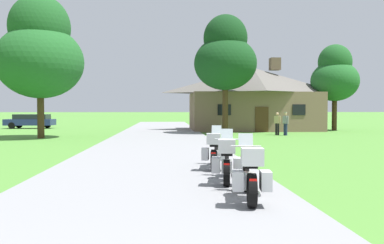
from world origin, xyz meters
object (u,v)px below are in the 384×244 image
motorcycle_silver_farthest_in_row (215,151)px  motorcycle_white_second_in_row (227,161)px  parked_navy_suv_far_left (31,121)px  tree_left_near (40,52)px  motorcycle_orange_nearest_to_camera (250,174)px  tree_by_lodge_front (225,56)px  bystander_tan_shirt_near_lodge (277,122)px  bystander_gray_shirt_beside_signpost (285,122)px  tree_right_of_lodge (335,76)px

motorcycle_silver_farthest_in_row → motorcycle_white_second_in_row: bearing=-79.5°
parked_navy_suv_far_left → tree_left_near: bearing=-156.7°
motorcycle_orange_nearest_to_camera → tree_by_lodge_front: bearing=89.5°
tree_by_lodge_front → motorcycle_white_second_in_row: bearing=-98.4°
tree_left_near → parked_navy_suv_far_left: (-5.17, 13.91, -4.86)m
bystander_tan_shirt_near_lodge → tree_by_lodge_front: 6.42m
motorcycle_silver_farthest_in_row → bystander_gray_shirt_beside_signpost: 17.86m
motorcycle_orange_nearest_to_camera → motorcycle_silver_farthest_in_row: size_ratio=1.01×
motorcycle_orange_nearest_to_camera → bystander_gray_shirt_beside_signpost: 22.01m
bystander_tan_shirt_near_lodge → tree_right_of_lodge: 10.08m
motorcycle_white_second_in_row → motorcycle_silver_farthest_in_row: bearing=99.1°
tree_right_of_lodge → tree_by_lodge_front: tree_by_lodge_front is taller
tree_right_of_lodge → parked_navy_suv_far_left: (-28.42, 5.54, -4.13)m
tree_right_of_lodge → parked_navy_suv_far_left: tree_right_of_lodge is taller
motorcycle_white_second_in_row → tree_left_near: 20.16m
bystander_tan_shirt_near_lodge → motorcycle_orange_nearest_to_camera: bearing=122.0°
tree_left_near → parked_navy_suv_far_left: bearing=110.4°
motorcycle_white_second_in_row → motorcycle_silver_farthest_in_row: (-0.01, 2.39, 0.00)m
parked_navy_suv_far_left → bystander_gray_shirt_beside_signpost: bearing=-116.0°
tree_left_near → motorcycle_silver_farthest_in_row: bearing=-56.6°
bystander_gray_shirt_beside_signpost → tree_left_near: 17.53m
bystander_tan_shirt_near_lodge → parked_navy_suv_far_left: size_ratio=0.36×
motorcycle_orange_nearest_to_camera → tree_right_of_lodge: 30.88m
tree_right_of_lodge → tree_by_lodge_front: size_ratio=0.84×
motorcycle_orange_nearest_to_camera → tree_right_of_lodge: (13.47, 27.46, 4.30)m
tree_by_lodge_front → tree_left_near: bearing=-162.8°
motorcycle_orange_nearest_to_camera → motorcycle_white_second_in_row: 2.12m
tree_right_of_lodge → parked_navy_suv_far_left: size_ratio=1.64×
bystander_gray_shirt_beside_signpost → tree_by_lodge_front: tree_by_lodge_front is taller
bystander_gray_shirt_beside_signpost → tree_left_near: tree_left_near is taller
tree_right_of_lodge → tree_left_near: 24.72m
motorcycle_silver_farthest_in_row → tree_by_lodge_front: bearing=90.8°
tree_by_lodge_front → parked_navy_suv_far_left: (-17.89, 9.97, -5.19)m
motorcycle_white_second_in_row → motorcycle_silver_farthest_in_row: 2.39m
bystander_tan_shirt_near_lodge → tree_by_lodge_front: (-3.60, 1.72, 5.03)m
bystander_tan_shirt_near_lodge → bystander_gray_shirt_beside_signpost: (0.48, -0.45, 0.02)m
tree_right_of_lodge → parked_navy_suv_far_left: 29.25m
bystander_tan_shirt_near_lodge → bystander_gray_shirt_beside_signpost: 0.66m
motorcycle_white_second_in_row → tree_right_of_lodge: bearing=70.6°
bystander_tan_shirt_near_lodge → parked_navy_suv_far_left: bearing=20.5°
tree_by_lodge_front → parked_navy_suv_far_left: bearing=150.9°
tree_left_near → parked_navy_suv_far_left: size_ratio=1.98×
tree_by_lodge_front → bystander_tan_shirt_near_lodge: bearing=-25.6°
tree_right_of_lodge → tree_left_near: bearing=-160.2°
bystander_tan_shirt_near_lodge → tree_right_of_lodge: bearing=-89.3°
motorcycle_orange_nearest_to_camera → tree_by_lodge_front: size_ratio=0.23×
tree_left_near → tree_by_lodge_front: bearing=17.2°
motorcycle_white_second_in_row → bystander_gray_shirt_beside_signpost: size_ratio=1.23×
motorcycle_white_second_in_row → tree_left_near: (-9.65, 16.98, 5.02)m
motorcycle_silver_farthest_in_row → parked_navy_suv_far_left: size_ratio=0.44×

